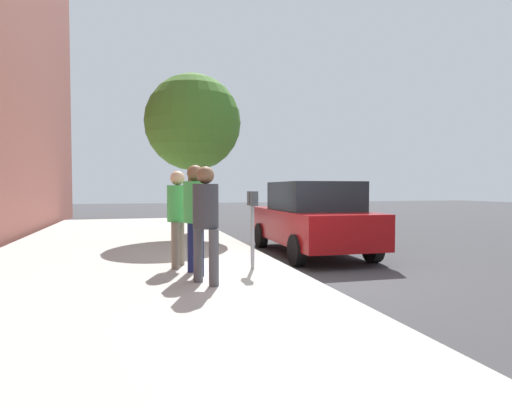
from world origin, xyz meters
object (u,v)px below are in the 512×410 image
Objects in this scene: parking_officer at (178,210)px; traffic_signal at (201,162)px; parking_meter at (253,213)px; street_tree at (193,123)px; pedestrian_bystander at (206,215)px; pedestrian_at_meter at (195,209)px; parked_sedan_near at (312,218)px.

traffic_signal reaches higher than parking_officer.
parking_meter is 5.90m from street_tree.
street_tree is (6.33, -0.64, 2.36)m from pedestrian_bystander.
traffic_signal is at bearing 53.80° from pedestrian_bystander.
traffic_signal reaches higher than pedestrian_bystander.
street_tree is at bearing 71.97° from pedestrian_at_meter.
parking_officer is at bearing 169.22° from street_tree.
pedestrian_bystander reaches higher than parking_meter.
pedestrian_bystander is 1.54m from parking_officer.
pedestrian_at_meter is 0.52× the size of traffic_signal.
parking_officer is at bearing 114.80° from parked_sedan_near.
pedestrian_bystander reaches higher than parking_officer.
parking_officer is at bearing 66.05° from parking_meter.
parked_sedan_near is (2.12, -2.08, -0.27)m from parking_meter.
pedestrian_bystander is 6.78m from street_tree.
street_tree reaches higher than parking_meter.
street_tree is at bearing 98.15° from parking_officer.
parked_sedan_near is at bearing 16.73° from pedestrian_bystander.
street_tree is at bearing 36.94° from parked_sedan_near.
parking_officer is 7.51m from traffic_signal.
pedestrian_bystander is 4.37m from parked_sedan_near.
pedestrian_at_meter is 8.18m from traffic_signal.
parking_officer is (0.74, 0.22, -0.06)m from pedestrian_at_meter.
street_tree is at bearing 166.11° from traffic_signal.
traffic_signal is at bearing -13.89° from street_tree.
traffic_signal is at bearing 18.04° from parked_sedan_near.
traffic_signal is (7.23, -1.52, 1.37)m from parking_officer.
parked_sedan_near is at bearing -143.06° from street_tree.
parking_officer reaches higher than parked_sedan_near.
traffic_signal is (5.68, 1.85, 1.68)m from parked_sedan_near.
parking_meter is at bearing 15.29° from pedestrian_bystander.
parking_meter is 0.79× the size of parking_officer.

